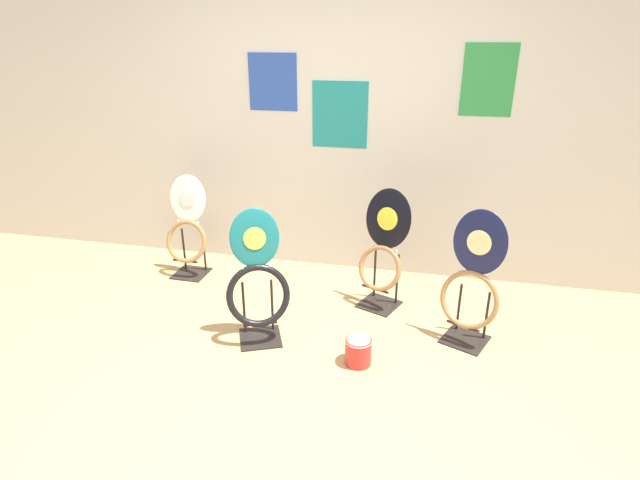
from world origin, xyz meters
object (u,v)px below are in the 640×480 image
Objects in this scene: toilet_seat_display_teal_sax at (257,283)px; toilet_seat_display_jazz_black at (383,251)px; toilet_seat_display_navy_moon at (473,282)px; paint_can at (358,351)px; toilet_seat_display_white_plain at (187,233)px.

toilet_seat_display_jazz_black is at bearing 40.79° from toilet_seat_display_teal_sax.
toilet_seat_display_teal_sax reaches higher than toilet_seat_display_jazz_black.
paint_can is (-0.69, -0.43, -0.35)m from toilet_seat_display_navy_moon.
toilet_seat_display_jazz_black is 1.01m from toilet_seat_display_teal_sax.
toilet_seat_display_jazz_black is at bearing 149.63° from toilet_seat_display_navy_moon.
paint_can is (-0.06, -0.79, -0.35)m from toilet_seat_display_jazz_black.
toilet_seat_display_white_plain is at bearing 149.44° from paint_can.
toilet_seat_display_teal_sax reaches higher than paint_can.
toilet_seat_display_teal_sax reaches higher than toilet_seat_display_white_plain.
toilet_seat_display_teal_sax is at bearing -168.18° from toilet_seat_display_navy_moon.
paint_can is (0.71, -0.13, -0.34)m from toilet_seat_display_teal_sax.
paint_can is at bearing -10.83° from toilet_seat_display_teal_sax.
toilet_seat_display_navy_moon is 5.19× the size of paint_can.
toilet_seat_display_jazz_black is at bearing 85.81° from paint_can.
toilet_seat_display_jazz_black is 0.99× the size of toilet_seat_display_teal_sax.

